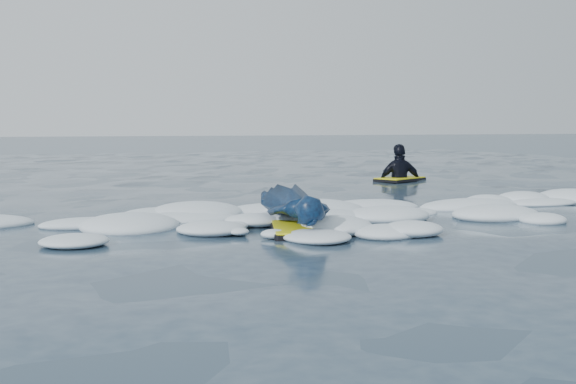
% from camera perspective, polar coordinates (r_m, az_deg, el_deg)
% --- Properties ---
extents(ground, '(120.00, 120.00, 0.00)m').
position_cam_1_polar(ground, '(7.00, -5.61, -3.90)').
color(ground, '#1B2E41').
rests_on(ground, ground).
extents(foam_band, '(12.00, 3.10, 0.30)m').
position_cam_1_polar(foam_band, '(8.00, -7.26, -2.75)').
color(foam_band, white).
rests_on(foam_band, ground).
extents(prone_woman_unit, '(0.90, 1.78, 0.45)m').
position_cam_1_polar(prone_woman_unit, '(7.65, 0.61, -1.33)').
color(prone_woman_unit, black).
rests_on(prone_woman_unit, ground).
extents(waiting_rider_unit, '(1.21, 1.02, 1.59)m').
position_cam_1_polar(waiting_rider_unit, '(14.34, 8.82, 0.64)').
color(waiting_rider_unit, black).
rests_on(waiting_rider_unit, ground).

